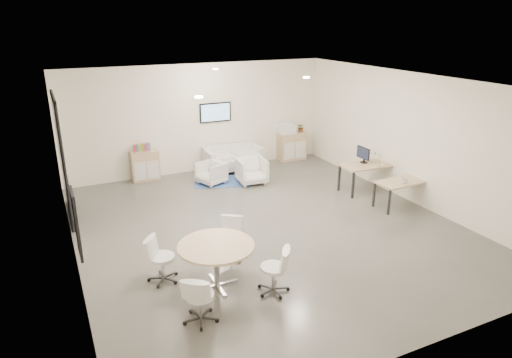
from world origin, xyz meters
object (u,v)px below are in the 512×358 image
object	(u,v)px
sideboard_left	(145,166)
armchair_left	(211,172)
desk_front	(402,184)
loveseat	(232,159)
round_table	(216,249)
desk_rear	(367,167)
armchair_right	(252,170)
sideboard_right	(292,146)

from	to	relation	value
sideboard_left	armchair_left	xyz separation A→B (m)	(1.61, -1.07, -0.09)
armchair_left	desk_front	distance (m)	5.11
loveseat	armchair_left	bearing A→B (deg)	-140.59
armchair_left	round_table	xyz separation A→B (m)	(-1.71, -4.97, 0.37)
sideboard_left	round_table	distance (m)	6.04
sideboard_left	desk_rear	xyz separation A→B (m)	(5.19, -3.38, 0.23)
armchair_right	round_table	xyz separation A→B (m)	(-2.76, -4.51, 0.32)
sideboard_right	round_table	distance (m)	7.77
desk_rear	round_table	bearing A→B (deg)	-150.04
desk_front	round_table	xyz separation A→B (m)	(-5.36, -1.40, 0.11)
sideboard_left	desk_front	xyz separation A→B (m)	(5.26, -4.64, 0.17)
desk_rear	round_table	world-z (taller)	round_table
sideboard_right	round_table	world-z (taller)	sideboard_right
loveseat	desk_front	bearing A→B (deg)	-60.35
loveseat	desk_rear	world-z (taller)	loveseat
loveseat	desk_front	world-z (taller)	loveseat
sideboard_right	desk_front	xyz separation A→B (m)	(0.45, -4.62, 0.15)
sideboard_right	desk_rear	world-z (taller)	sideboard_right
loveseat	desk_front	xyz separation A→B (m)	(2.64, -4.43, 0.25)
sideboard_left	armchair_left	size ratio (longest dim) A/B	1.26
loveseat	armchair_left	world-z (taller)	loveseat
loveseat	armchair_right	bearing A→B (deg)	-89.51
loveseat	round_table	size ratio (longest dim) A/B	1.32
loveseat	round_table	xyz separation A→B (m)	(-2.72, -5.83, 0.37)
sideboard_right	loveseat	xyz separation A→B (m)	(-2.19, -0.19, -0.10)
armchair_right	desk_rear	distance (m)	3.16
loveseat	desk_rear	xyz separation A→B (m)	(2.58, -3.17, 0.32)
sideboard_left	loveseat	bearing A→B (deg)	-4.53
desk_rear	desk_front	distance (m)	1.26
sideboard_right	armchair_left	size ratio (longest dim) A/B	1.32
sideboard_left	desk_front	world-z (taller)	sideboard_left
armchair_right	desk_front	distance (m)	4.07
round_table	desk_rear	bearing A→B (deg)	26.62
armchair_right	desk_front	size ratio (longest dim) A/B	0.60
desk_rear	round_table	distance (m)	5.93
sideboard_right	loveseat	bearing A→B (deg)	-175.07
loveseat	armchair_left	size ratio (longest dim) A/B	2.51
sideboard_left	sideboard_right	world-z (taller)	sideboard_right
armchair_right	desk_rear	size ratio (longest dim) A/B	0.54
sideboard_left	desk_rear	bearing A→B (deg)	-33.06
armchair_right	desk_rear	world-z (taller)	armchair_right
desk_front	armchair_left	bearing A→B (deg)	132.60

